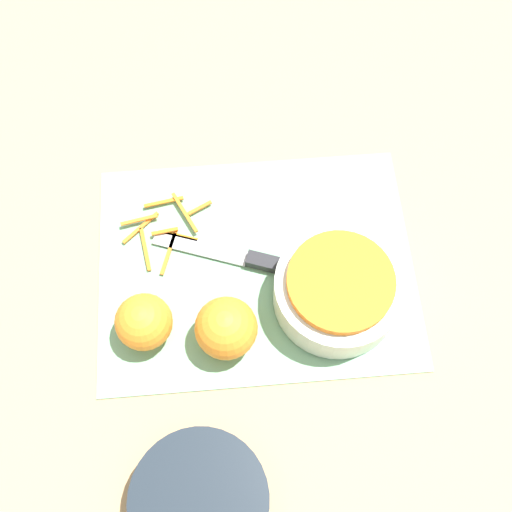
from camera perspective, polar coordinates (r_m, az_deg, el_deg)
The scene contains 8 objects.
ground_plane at distance 0.85m, azimuth -0.00°, elevation -0.96°, with size 4.00×4.00×0.00m, color tan.
cutting_board at distance 0.84m, azimuth -0.00°, elevation -0.89°, with size 0.44×0.34×0.01m.
bowl_speckled at distance 0.80m, azimuth 7.79°, elevation -3.22°, with size 0.17×0.17×0.07m.
bowl_dark at distance 0.76m, azimuth -5.33°, elevation -22.16°, with size 0.16×0.16×0.06m.
knife at distance 0.83m, azimuth 0.52°, elevation -0.56°, with size 0.23×0.10×0.02m.
orange_left at distance 0.79m, azimuth -10.63°, elevation -6.20°, with size 0.07×0.07×0.07m.
orange_right at distance 0.77m, azimuth -2.86°, elevation -6.88°, with size 0.08×0.08×0.08m.
peel_pile at distance 0.87m, azimuth -8.76°, elevation 2.71°, with size 0.13×0.13×0.01m.
Camera 1 is at (0.03, 0.32, 0.78)m, focal length 42.00 mm.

